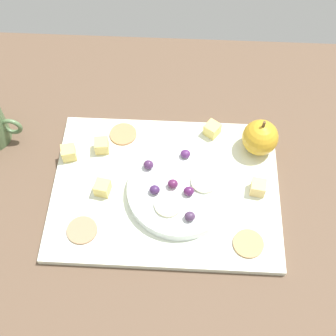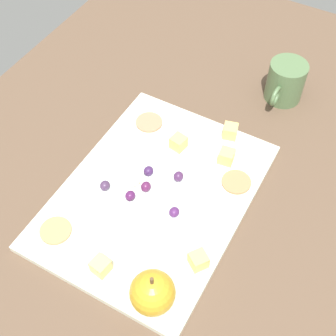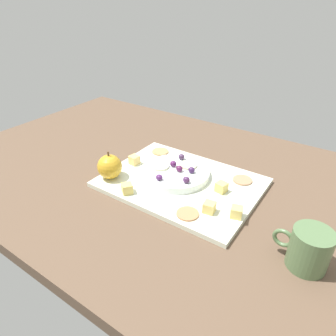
{
  "view_description": "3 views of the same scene",
  "coord_description": "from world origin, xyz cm",
  "px_view_note": "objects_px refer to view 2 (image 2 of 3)",
  "views": [
    {
      "loc": [
        -0.77,
        -37.95,
        73.61
      ],
      "look_at": [
        -2.9,
        4.28,
        7.53
      ],
      "focal_mm": 49.07,
      "sensor_mm": 36.0,
      "label": 1
    },
    {
      "loc": [
        34.72,
        25.79,
        69.11
      ],
      "look_at": [
        -5.51,
        3.37,
        9.56
      ],
      "focal_mm": 50.34,
      "sensor_mm": 36.0,
      "label": 2
    },
    {
      "loc": [
        -37.74,
        58.89,
        47.46
      ],
      "look_at": [
        -0.73,
        4.72,
        8.82
      ],
      "focal_mm": 32.27,
      "sensor_mm": 36.0,
      "label": 3
    }
  ],
  "objects_px": {
    "cracker_1": "(236,182)",
    "cup": "(285,82)",
    "grape_0": "(128,195)",
    "cheese_cube_4": "(178,143)",
    "cheese_cube_1": "(230,131)",
    "apple_slice_1": "(128,177)",
    "cheese_cube_2": "(227,156)",
    "apple_slice_0": "(134,216)",
    "cracker_0": "(149,122)",
    "grape_5": "(173,214)",
    "grape_1": "(146,187)",
    "cheese_cube_0": "(101,266)",
    "grape_4": "(150,172)",
    "grape_3": "(178,176)",
    "platter": "(155,195)",
    "cheese_cube_3": "(199,260)",
    "apple_whole": "(152,293)",
    "grape_2": "(105,186)",
    "cracker_2": "(56,231)",
    "serving_dish": "(142,198)"
  },
  "relations": [
    {
      "from": "cheese_cube_4",
      "to": "cheese_cube_1",
      "type": "bearing_deg",
      "value": 135.19
    },
    {
      "from": "apple_slice_0",
      "to": "cracker_0",
      "type": "bearing_deg",
      "value": -155.36
    },
    {
      "from": "cheese_cube_1",
      "to": "cheese_cube_3",
      "type": "relative_size",
      "value": 1.0
    },
    {
      "from": "grape_1",
      "to": "grape_4",
      "type": "xyz_separation_m",
      "value": [
        -0.03,
        -0.01,
        -0.0
      ]
    },
    {
      "from": "grape_3",
      "to": "cup",
      "type": "xyz_separation_m",
      "value": [
        -0.3,
        0.07,
        -0.0
      ]
    },
    {
      "from": "grape_2",
      "to": "grape_3",
      "type": "height_order",
      "value": "same"
    },
    {
      "from": "cheese_cube_1",
      "to": "cup",
      "type": "xyz_separation_m",
      "value": [
        -0.16,
        0.04,
        0.02
      ]
    },
    {
      "from": "cracker_1",
      "to": "cup",
      "type": "bearing_deg",
      "value": -177.66
    },
    {
      "from": "grape_0",
      "to": "grape_1",
      "type": "distance_m",
      "value": 0.03
    },
    {
      "from": "cracker_0",
      "to": "grape_5",
      "type": "bearing_deg",
      "value": 40.33
    },
    {
      "from": "cracker_0",
      "to": "grape_3",
      "type": "distance_m",
      "value": 0.16
    },
    {
      "from": "grape_4",
      "to": "grape_5",
      "type": "relative_size",
      "value": 1.0
    },
    {
      "from": "cheese_cube_4",
      "to": "cracker_0",
      "type": "height_order",
      "value": "cheese_cube_4"
    },
    {
      "from": "serving_dish",
      "to": "cracker_1",
      "type": "bearing_deg",
      "value": 132.2
    },
    {
      "from": "cheese_cube_0",
      "to": "cheese_cube_4",
      "type": "xyz_separation_m",
      "value": [
        -0.27,
        -0.01,
        0.0
      ]
    },
    {
      "from": "cheese_cube_3",
      "to": "grape_2",
      "type": "distance_m",
      "value": 0.19
    },
    {
      "from": "cheese_cube_0",
      "to": "apple_slice_0",
      "type": "distance_m",
      "value": 0.09
    },
    {
      "from": "cracker_0",
      "to": "apple_slice_1",
      "type": "bearing_deg",
      "value": 17.3
    },
    {
      "from": "cheese_cube_4",
      "to": "grape_3",
      "type": "bearing_deg",
      "value": 28.13
    },
    {
      "from": "cheese_cube_4",
      "to": "cheese_cube_3",
      "type": "bearing_deg",
      "value": 35.73
    },
    {
      "from": "cheese_cube_0",
      "to": "platter",
      "type": "bearing_deg",
      "value": 179.93
    },
    {
      "from": "cheese_cube_3",
      "to": "grape_5",
      "type": "height_order",
      "value": "grape_5"
    },
    {
      "from": "grape_3",
      "to": "grape_4",
      "type": "relative_size",
      "value": 1.0
    },
    {
      "from": "cracker_1",
      "to": "grape_3",
      "type": "relative_size",
      "value": 2.81
    },
    {
      "from": "cheese_cube_1",
      "to": "cheese_cube_2",
      "type": "bearing_deg",
      "value": 18.23
    },
    {
      "from": "apple_whole",
      "to": "grape_3",
      "type": "distance_m",
      "value": 0.21
    },
    {
      "from": "cheese_cube_1",
      "to": "apple_slice_1",
      "type": "distance_m",
      "value": 0.21
    },
    {
      "from": "cheese_cube_3",
      "to": "grape_4",
      "type": "bearing_deg",
      "value": -124.93
    },
    {
      "from": "grape_5",
      "to": "apple_whole",
      "type": "bearing_deg",
      "value": 16.62
    },
    {
      "from": "apple_slice_1",
      "to": "grape_3",
      "type": "bearing_deg",
      "value": 117.37
    },
    {
      "from": "cheese_cube_1",
      "to": "apple_slice_1",
      "type": "xyz_separation_m",
      "value": [
        0.18,
        -0.1,
        0.01
      ]
    },
    {
      "from": "platter",
      "to": "apple_whole",
      "type": "xyz_separation_m",
      "value": [
        0.16,
        0.09,
        0.04
      ]
    },
    {
      "from": "cheese_cube_2",
      "to": "grape_0",
      "type": "relative_size",
      "value": 1.38
    },
    {
      "from": "cheese_cube_0",
      "to": "grape_0",
      "type": "distance_m",
      "value": 0.12
    },
    {
      "from": "grape_4",
      "to": "apple_slice_1",
      "type": "height_order",
      "value": "grape_4"
    },
    {
      "from": "cheese_cube_2",
      "to": "cheese_cube_1",
      "type": "bearing_deg",
      "value": -161.77
    },
    {
      "from": "grape_0",
      "to": "cup",
      "type": "xyz_separation_m",
      "value": [
        -0.37,
        0.13,
        0.0
      ]
    },
    {
      "from": "grape_5",
      "to": "cup",
      "type": "xyz_separation_m",
      "value": [
        -0.37,
        0.05,
        0.0
      ]
    },
    {
      "from": "cup",
      "to": "apple_whole",
      "type": "bearing_deg",
      "value": -0.88
    },
    {
      "from": "grape_0",
      "to": "cheese_cube_4",
      "type": "bearing_deg",
      "value": 175.07
    },
    {
      "from": "platter",
      "to": "grape_4",
      "type": "height_order",
      "value": "grape_4"
    },
    {
      "from": "apple_slice_0",
      "to": "apple_slice_1",
      "type": "xyz_separation_m",
      "value": [
        -0.06,
        -0.05,
        0.0
      ]
    },
    {
      "from": "apple_whole",
      "to": "grape_5",
      "type": "height_order",
      "value": "apple_whole"
    },
    {
      "from": "cheese_cube_1",
      "to": "apple_slice_1",
      "type": "relative_size",
      "value": 0.54
    },
    {
      "from": "cheese_cube_4",
      "to": "cheese_cube_2",
      "type": "bearing_deg",
      "value": 98.26
    },
    {
      "from": "cracker_2",
      "to": "grape_5",
      "type": "distance_m",
      "value": 0.19
    },
    {
      "from": "cheese_cube_3",
      "to": "cheese_cube_0",
      "type": "bearing_deg",
      "value": -57.1
    },
    {
      "from": "cheese_cube_4",
      "to": "grape_1",
      "type": "relative_size",
      "value": 1.38
    },
    {
      "from": "cheese_cube_0",
      "to": "cracker_2",
      "type": "xyz_separation_m",
      "value": [
        -0.02,
        -0.1,
        -0.01
      ]
    },
    {
      "from": "grape_4",
      "to": "platter",
      "type": "bearing_deg",
      "value": 47.08
    }
  ]
}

